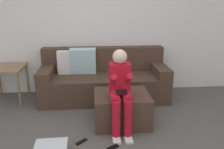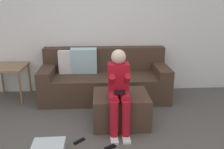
% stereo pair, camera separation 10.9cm
% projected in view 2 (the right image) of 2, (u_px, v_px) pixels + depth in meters
% --- Properties ---
extents(wall_back, '(5.81, 0.10, 2.65)m').
position_uv_depth(wall_back, '(98.00, 23.00, 4.47)').
color(wall_back, white).
rests_on(wall_back, ground_plane).
extents(couch_sectional, '(2.26, 0.87, 0.92)m').
position_uv_depth(couch_sectional, '(104.00, 79.00, 4.37)').
color(couch_sectional, '#473326').
rests_on(couch_sectional, ground_plane).
extents(ottoman, '(0.79, 0.66, 0.45)m').
position_uv_depth(ottoman, '(121.00, 108.00, 3.48)').
color(ottoman, '#473326').
rests_on(ottoman, ground_plane).
extents(person_seated, '(0.29, 0.59, 1.12)m').
position_uv_depth(person_seated, '(119.00, 88.00, 3.17)').
color(person_seated, red).
rests_on(person_seated, ground_plane).
extents(storage_bin, '(0.39, 0.32, 0.12)m').
position_uv_depth(storage_bin, '(48.00, 148.00, 2.83)').
color(storage_bin, silver).
rests_on(storage_bin, ground_plane).
extents(side_table, '(0.58, 0.64, 0.62)m').
position_uv_depth(side_table, '(9.00, 71.00, 4.25)').
color(side_table, olive).
rests_on(side_table, ground_plane).
extents(remote_near_ottoman, '(0.15, 0.12, 0.02)m').
position_uv_depth(remote_near_ottoman, '(110.00, 147.00, 2.92)').
color(remote_near_ottoman, black).
rests_on(remote_near_ottoman, ground_plane).
extents(remote_by_storage_bin, '(0.15, 0.14, 0.02)m').
position_uv_depth(remote_by_storage_bin, '(79.00, 141.00, 3.05)').
color(remote_by_storage_bin, black).
rests_on(remote_by_storage_bin, ground_plane).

